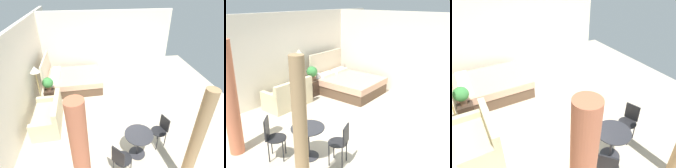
% 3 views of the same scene
% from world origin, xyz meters
% --- Properties ---
extents(ground_plane, '(8.89, 8.64, 0.02)m').
position_xyz_m(ground_plane, '(0.00, 0.00, -0.01)').
color(ground_plane, beige).
extents(wall_right, '(0.12, 5.64, 2.78)m').
position_xyz_m(wall_right, '(2.95, 0.00, 1.39)').
color(wall_right, silver).
rests_on(wall_right, ground).
extents(bed, '(1.79, 2.19, 1.35)m').
position_xyz_m(bed, '(1.73, 1.50, 0.31)').
color(bed, brown).
rests_on(bed, ground).
extents(couch, '(1.44, 0.82, 0.87)m').
position_xyz_m(couch, '(-0.41, 2.11, 0.30)').
color(couch, beige).
rests_on(couch, ground).
extents(nightstand, '(0.54, 0.37, 0.53)m').
position_xyz_m(nightstand, '(0.84, 2.24, 0.27)').
color(nightstand, '#38281E').
rests_on(nightstand, ground).
extents(potted_plant, '(0.36, 0.36, 0.49)m').
position_xyz_m(potted_plant, '(0.74, 2.25, 0.82)').
color(potted_plant, brown).
rests_on(potted_plant, nightstand).
extents(vase, '(0.13, 0.13, 0.22)m').
position_xyz_m(vase, '(0.96, 2.20, 0.64)').
color(vase, silver).
rests_on(vase, nightstand).
extents(balcony_table, '(0.69, 0.69, 0.69)m').
position_xyz_m(balcony_table, '(-1.82, -0.25, 0.49)').
color(balcony_table, '#2D2D33').
rests_on(balcony_table, ground).
extents(cafe_chair_near_window, '(0.58, 0.58, 0.92)m').
position_xyz_m(cafe_chair_near_window, '(-2.32, 0.28, 0.55)').
color(cafe_chair_near_window, black).
rests_on(cafe_chair_near_window, ground).
extents(cafe_chair_near_couch, '(0.50, 0.50, 0.87)m').
position_xyz_m(cafe_chair_near_couch, '(-1.56, -0.93, 0.54)').
color(cafe_chair_near_couch, black).
rests_on(cafe_chair_near_couch, ground).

